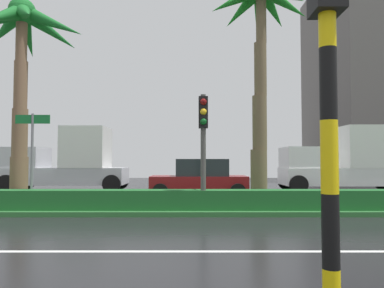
{
  "coord_description": "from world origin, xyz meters",
  "views": [
    {
      "loc": [
        5.81,
        -4.76,
        1.66
      ],
      "look_at": [
        5.8,
        10.7,
        2.35
      ],
      "focal_mm": 34.33,
      "sensor_mm": 36.0,
      "label": 1
    }
  ],
  "objects_px": {
    "palm_tree_centre_left": "(22,45)",
    "car_in_traffic_second": "(200,179)",
    "palm_tree_centre": "(261,26)",
    "street_name_sign": "(32,147)",
    "box_truck_following": "(344,162)",
    "traffic_signal_median_right": "(204,130)",
    "traffic_signal_foreground": "(327,40)",
    "box_truck_lead": "(69,162)"
  },
  "relations": [
    {
      "from": "palm_tree_centre",
      "to": "box_truck_lead",
      "type": "height_order",
      "value": "palm_tree_centre"
    },
    {
      "from": "street_name_sign",
      "to": "box_truck_following",
      "type": "bearing_deg",
      "value": 30.8
    },
    {
      "from": "box_truck_lead",
      "to": "palm_tree_centre_left",
      "type": "bearing_deg",
      "value": 96.82
    },
    {
      "from": "traffic_signal_foreground",
      "to": "box_truck_following",
      "type": "distance_m",
      "value": 17.5
    },
    {
      "from": "traffic_signal_median_right",
      "to": "car_in_traffic_second",
      "type": "distance_m",
      "value": 5.67
    },
    {
      "from": "palm_tree_centre_left",
      "to": "traffic_signal_median_right",
      "type": "xyz_separation_m",
      "value": [
        6.18,
        -1.25,
        -3.03
      ]
    },
    {
      "from": "palm_tree_centre_left",
      "to": "car_in_traffic_second",
      "type": "height_order",
      "value": "palm_tree_centre_left"
    },
    {
      "from": "traffic_signal_foreground",
      "to": "box_truck_lead",
      "type": "height_order",
      "value": "traffic_signal_foreground"
    },
    {
      "from": "traffic_signal_foreground",
      "to": "palm_tree_centre_left",
      "type": "bearing_deg",
      "value": -51.74
    },
    {
      "from": "palm_tree_centre_left",
      "to": "street_name_sign",
      "type": "bearing_deg",
      "value": -45.61
    },
    {
      "from": "street_name_sign",
      "to": "box_truck_following",
      "type": "distance_m",
      "value": 15.32
    },
    {
      "from": "palm_tree_centre",
      "to": "street_name_sign",
      "type": "bearing_deg",
      "value": -171.32
    },
    {
      "from": "palm_tree_centre_left",
      "to": "box_truck_lead",
      "type": "distance_m",
      "value": 8.67
    },
    {
      "from": "box_truck_following",
      "to": "street_name_sign",
      "type": "bearing_deg",
      "value": 30.8
    },
    {
      "from": "street_name_sign",
      "to": "car_in_traffic_second",
      "type": "xyz_separation_m",
      "value": [
        5.42,
        4.92,
        -1.25
      ]
    },
    {
      "from": "palm_tree_centre",
      "to": "box_truck_lead",
      "type": "relative_size",
      "value": 1.26
    },
    {
      "from": "palm_tree_centre_left",
      "to": "street_name_sign",
      "type": "relative_size",
      "value": 2.36
    },
    {
      "from": "car_in_traffic_second",
      "to": "box_truck_following",
      "type": "relative_size",
      "value": 0.67
    },
    {
      "from": "box_truck_lead",
      "to": "traffic_signal_foreground",
      "type": "bearing_deg",
      "value": 115.75
    },
    {
      "from": "street_name_sign",
      "to": "box_truck_lead",
      "type": "xyz_separation_m",
      "value": [
        -1.67,
        8.38,
        -0.53
      ]
    },
    {
      "from": "traffic_signal_foreground",
      "to": "box_truck_lead",
      "type": "relative_size",
      "value": 0.64
    },
    {
      "from": "street_name_sign",
      "to": "traffic_signal_median_right",
      "type": "bearing_deg",
      "value": -5.01
    },
    {
      "from": "street_name_sign",
      "to": "palm_tree_centre",
      "type": "bearing_deg",
      "value": 8.68
    },
    {
      "from": "palm_tree_centre",
      "to": "car_in_traffic_second",
      "type": "height_order",
      "value": "palm_tree_centre"
    },
    {
      "from": "palm_tree_centre_left",
      "to": "traffic_signal_foreground",
      "type": "height_order",
      "value": "palm_tree_centre_left"
    },
    {
      "from": "palm_tree_centre_left",
      "to": "box_truck_following",
      "type": "bearing_deg",
      "value": 26.94
    },
    {
      "from": "palm_tree_centre",
      "to": "street_name_sign",
      "type": "xyz_separation_m",
      "value": [
        -7.5,
        -1.14,
        -4.34
      ]
    },
    {
      "from": "traffic_signal_foreground",
      "to": "box_truck_following",
      "type": "bearing_deg",
      "value": -112.97
    },
    {
      "from": "palm_tree_centre_left",
      "to": "palm_tree_centre",
      "type": "xyz_separation_m",
      "value": [
        8.25,
        0.37,
        0.8
      ]
    },
    {
      "from": "box_truck_lead",
      "to": "traffic_signal_median_right",
      "type": "bearing_deg",
      "value": 128.67
    },
    {
      "from": "traffic_signal_median_right",
      "to": "traffic_signal_foreground",
      "type": "distance_m",
      "value": 7.81
    },
    {
      "from": "traffic_signal_foreground",
      "to": "box_truck_lead",
      "type": "distance_m",
      "value": 18.48
    },
    {
      "from": "street_name_sign",
      "to": "car_in_traffic_second",
      "type": "bearing_deg",
      "value": 42.21
    },
    {
      "from": "palm_tree_centre_left",
      "to": "traffic_signal_median_right",
      "type": "distance_m",
      "value": 6.99
    },
    {
      "from": "box_truck_lead",
      "to": "car_in_traffic_second",
      "type": "relative_size",
      "value": 1.49
    },
    {
      "from": "palm_tree_centre_left",
      "to": "traffic_signal_median_right",
      "type": "height_order",
      "value": "palm_tree_centre_left"
    },
    {
      "from": "palm_tree_centre_left",
      "to": "palm_tree_centre",
      "type": "distance_m",
      "value": 8.3
    },
    {
      "from": "car_in_traffic_second",
      "to": "palm_tree_centre_left",
      "type": "bearing_deg",
      "value": 33.85
    },
    {
      "from": "palm_tree_centre",
      "to": "box_truck_following",
      "type": "distance_m",
      "value": 10.03
    },
    {
      "from": "traffic_signal_median_right",
      "to": "street_name_sign",
      "type": "xyz_separation_m",
      "value": [
        -5.42,
        0.47,
        -0.5
      ]
    },
    {
      "from": "palm_tree_centre",
      "to": "box_truck_lead",
      "type": "distance_m",
      "value": 12.65
    },
    {
      "from": "box_truck_lead",
      "to": "palm_tree_centre",
      "type": "bearing_deg",
      "value": 141.7
    }
  ]
}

